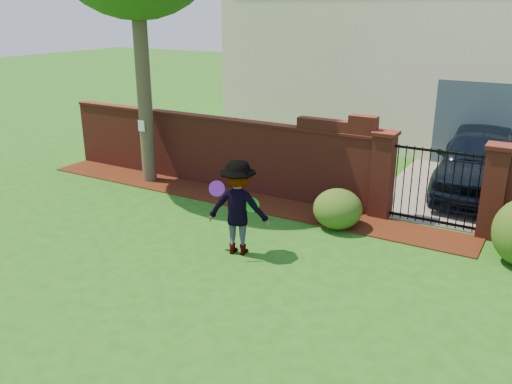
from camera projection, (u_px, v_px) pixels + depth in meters
The scene contains 14 objects.
ground at pixel (178, 262), 9.55m from camera, with size 80.00×80.00×0.01m, color #205916.
mulch_bed at pixel (234, 198), 12.72m from camera, with size 11.10×1.08×0.03m, color #361409.
brick_wall at pixel (212, 149), 13.46m from camera, with size 8.70×0.31×2.16m.
pillar_left at pixel (383, 174), 11.35m from camera, with size 0.50×0.50×1.88m.
pillar_right at pixel (494, 191), 10.30m from camera, with size 0.50×0.50×1.88m.
iron_gate at pixel (435, 187), 10.86m from camera, with size 1.78×0.03×1.60m.
driveway at pixel (466, 176), 14.39m from camera, with size 3.20×8.00×0.01m, color slate.
house at pixel (422, 44), 17.81m from camera, with size 12.40×6.40×6.30m.
car at pixel (479, 163), 12.69m from camera, with size 1.90×4.73×1.61m, color black.
paper_notice at pixel (141, 126), 13.39m from camera, with size 0.20×0.01×0.28m, color white.
shrub_left at pixel (338, 209), 10.92m from camera, with size 1.01×1.01×0.82m, color #224C16.
man at pixel (238, 208), 9.63m from camera, with size 1.14×0.66×1.77m, color gray.
frisbee_purple at pixel (217, 189), 9.31m from camera, with size 0.28×0.28×0.03m, color purple.
frisbee_green at pixel (252, 205), 9.51m from camera, with size 0.27×0.27×0.03m, color green.
Camera 1 is at (5.56, -6.72, 4.31)m, focal length 37.50 mm.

